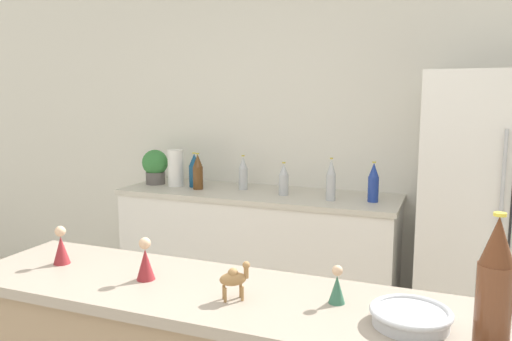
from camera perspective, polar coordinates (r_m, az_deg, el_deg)
The scene contains 17 objects.
wall_back at distance 3.69m, azimuth 8.66°, elevation 3.21°, with size 8.00×0.06×2.55m.
back_counter at distance 3.67m, azimuth 0.17°, elevation -9.59°, with size 1.99×0.63×0.93m.
refrigerator at distance 3.28m, azimuth 26.43°, elevation -5.32°, with size 0.94×0.72×1.75m.
potted_plant at distance 3.93m, azimuth -11.46°, elevation 0.54°, with size 0.20×0.20×0.27m.
paper_towel_roll at distance 3.82m, azimuth -9.18°, elevation 0.31°, with size 0.12×0.12×0.28m.
back_bottle_0 at distance 3.28m, azimuth 8.57°, elevation -1.10°, with size 0.06×0.06×0.28m.
back_bottle_1 at distance 3.63m, azimuth -1.48°, elevation -0.31°, with size 0.07×0.07×0.25m.
back_bottle_2 at distance 3.43m, azimuth 3.18°, elevation -1.03°, with size 0.07×0.07×0.23m.
back_bottle_3 at distance 3.66m, azimuth -6.66°, elevation -0.18°, with size 0.07×0.07×0.27m.
back_bottle_4 at distance 3.76m, azimuth -7.05°, elevation -0.00°, with size 0.08×0.08×0.26m.
back_bottle_5 at distance 3.29m, azimuth 13.27°, elevation -1.37°, with size 0.07×0.07×0.26m.
wine_bottle at distance 1.35m, azimuth 25.63°, elevation -11.62°, with size 0.08×0.08×0.33m.
fruit_bowl at distance 1.44m, azimuth 17.25°, elevation -15.62°, with size 0.22×0.22×0.05m.
camel_figurine at distance 1.52m, azimuth -2.50°, elevation -12.17°, with size 0.09×0.08×0.12m.
wise_man_figurine_blue at distance 1.96m, azimuth -21.38°, elevation -8.20°, with size 0.06×0.06×0.14m.
wise_man_figurine_crimson at distance 1.71m, azimuth -12.53°, elevation -10.12°, with size 0.06×0.06×0.14m.
wise_man_figurine_purple at distance 1.52m, azimuth 9.24°, elevation -12.99°, with size 0.05×0.05×0.12m.
Camera 1 is at (0.82, -0.85, 1.62)m, focal length 35.00 mm.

